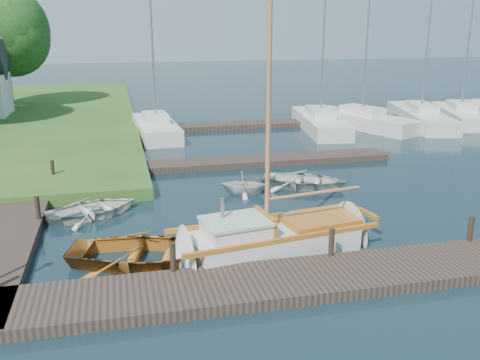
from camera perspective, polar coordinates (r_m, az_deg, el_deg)
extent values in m
plane|color=black|center=(19.73, 0.00, -3.35)|extent=(160.00, 160.00, 0.00)
cube|color=black|center=(14.36, 5.56, -10.66)|extent=(18.00, 2.20, 0.30)
cube|color=black|center=(21.44, -22.64, -2.60)|extent=(2.20, 18.00, 0.30)
cube|color=black|center=(26.18, 1.02, 1.99)|extent=(14.00, 1.60, 0.30)
cube|color=black|center=(37.50, 9.40, 6.18)|extent=(30.00, 1.60, 0.30)
cylinder|color=black|center=(14.43, -7.17, -8.16)|extent=(0.16, 0.16, 0.80)
cylinder|color=black|center=(15.48, 9.73, -6.52)|extent=(0.16, 0.16, 0.80)
cylinder|color=black|center=(17.64, 23.39, -4.77)|extent=(0.16, 0.16, 0.80)
cylinder|color=black|center=(19.24, -20.77, -2.77)|extent=(0.16, 0.16, 0.80)
cylinder|color=black|center=(24.00, -19.36, 1.06)|extent=(0.16, 0.16, 0.80)
cube|color=beige|center=(16.34, 3.48, -6.82)|extent=(5.26, 2.78, 0.90)
cone|color=beige|center=(17.80, 12.40, -5.20)|extent=(1.60, 2.14, 1.96)
cone|color=beige|center=(15.38, -6.57, -8.45)|extent=(1.30, 2.10, 1.96)
cube|color=#8D5C13|center=(16.94, 2.13, -4.09)|extent=(6.14, 1.11, 0.14)
cube|color=#8D5C13|center=(15.37, 5.05, -6.34)|extent=(6.14, 1.11, 0.14)
cube|color=#8D5C13|center=(17.81, 13.43, -3.50)|extent=(0.30, 1.10, 0.14)
cube|color=beige|center=(15.63, -0.46, -5.24)|extent=(2.00, 1.67, 0.44)
cube|color=#AEC8AF|center=(15.54, -0.46, -4.38)|extent=(2.12, 1.79, 0.08)
cube|color=#8D5C13|center=(15.96, 2.72, -4.49)|extent=(0.34, 1.40, 0.60)
cylinder|color=slate|center=(15.59, -1.90, -3.04)|extent=(0.12, 0.12, 0.60)
cube|color=#8D5C13|center=(16.85, 8.43, -4.23)|extent=(2.41, 1.83, 0.20)
cylinder|color=#A06741|center=(15.04, 3.09, 9.56)|extent=(0.14, 0.14, 8.40)
cylinder|color=#A06741|center=(16.46, 7.96, -1.39)|extent=(3.17, 0.61, 0.10)
imported|color=#8D5C13|center=(15.71, -10.19, -7.19)|extent=(4.96, 4.07, 0.90)
imported|color=beige|center=(19.90, -15.46, -2.75)|extent=(3.96, 3.45, 0.69)
imported|color=beige|center=(21.56, 0.46, -0.18)|extent=(2.37, 2.21, 1.02)
imported|color=beige|center=(22.71, 6.83, 0.18)|extent=(4.32, 3.91, 0.73)
cube|color=beige|center=(33.24, -8.95, 5.43)|extent=(2.58, 7.17, 0.90)
cube|color=beige|center=(33.12, -9.00, 6.61)|extent=(1.53, 2.54, 0.50)
cylinder|color=slate|center=(32.66, -9.43, 15.73)|extent=(0.12, 0.12, 11.00)
cube|color=beige|center=(35.21, 8.52, 6.05)|extent=(3.45, 8.73, 0.90)
cube|color=beige|center=(35.09, 8.57, 7.18)|extent=(1.83, 3.15, 0.50)
cylinder|color=slate|center=(34.66, 8.93, 15.29)|extent=(0.12, 0.12, 10.41)
cube|color=beige|center=(36.44, 12.85, 6.17)|extent=(5.22, 8.40, 0.90)
cube|color=beige|center=(36.32, 12.91, 7.26)|extent=(2.41, 3.19, 0.50)
cylinder|color=slate|center=(35.91, 13.45, 15.31)|extent=(0.12, 0.12, 10.70)
cube|color=beige|center=(38.91, 18.68, 6.35)|extent=(4.45, 9.77, 0.90)
cube|color=beige|center=(38.81, 18.78, 7.37)|extent=(2.17, 3.57, 0.50)
cylinder|color=slate|center=(38.43, 19.41, 14.00)|extent=(0.12, 0.12, 9.51)
cube|color=beige|center=(40.57, 22.42, 6.36)|extent=(4.52, 8.10, 0.90)
cube|color=beige|center=(40.47, 22.53, 7.33)|extent=(2.18, 3.03, 0.50)
cylinder|color=slate|center=(40.12, 23.18, 13.14)|extent=(0.12, 0.12, 8.75)
cylinder|color=#332114|center=(44.97, -23.40, 9.56)|extent=(0.36, 0.36, 3.67)
sphere|color=#183E10|center=(44.76, -23.96, 14.34)|extent=(6.73, 6.73, 6.73)
sphere|color=#183E10|center=(44.39, -23.30, 13.74)|extent=(5.71, 5.71, 5.71)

